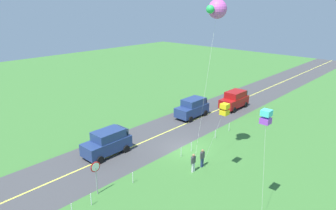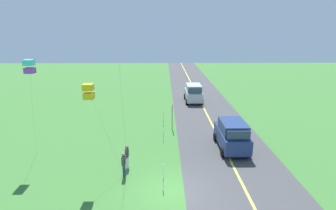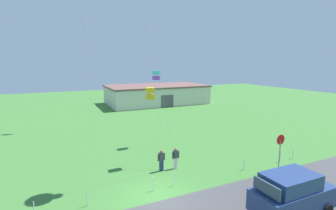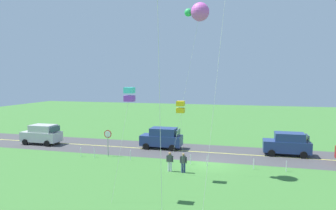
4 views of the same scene
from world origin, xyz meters
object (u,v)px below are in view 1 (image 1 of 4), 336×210
(car_suv_foreground, at_px, (107,142))
(kite_blue_mid, at_px, (217,9))
(person_adult_companion, at_px, (193,162))
(car_parked_west_near, at_px, (192,108))
(stop_sign, at_px, (96,172))
(car_parked_west_far, at_px, (234,100))
(kite_red_low, at_px, (225,109))
(person_adult_near, at_px, (202,157))
(kite_yellow_high, at_px, (266,117))

(car_suv_foreground, xyz_separation_m, kite_blue_mid, (-5.10, 7.57, 11.41))
(car_suv_foreground, height_order, person_adult_companion, car_suv_foreground)
(car_parked_west_near, xyz_separation_m, stop_sign, (16.89, 4.77, 0.65))
(car_parked_west_far, xyz_separation_m, kite_red_low, (14.82, 7.74, 4.31))
(person_adult_companion, bearing_deg, person_adult_near, -163.84)
(kite_yellow_high, bearing_deg, car_suv_foreground, -82.39)
(car_suv_foreground, bearing_deg, kite_red_low, 113.51)
(car_parked_west_far, bearing_deg, car_suv_foreground, -4.95)
(person_adult_near, bearing_deg, kite_yellow_high, 59.91)
(stop_sign, bearing_deg, car_suv_foreground, -133.62)
(kite_red_low, bearing_deg, car_suv_foreground, -66.49)
(car_parked_west_near, bearing_deg, car_suv_foreground, 1.60)
(kite_yellow_high, bearing_deg, person_adult_companion, -99.29)
(car_suv_foreground, height_order, stop_sign, stop_sign)
(car_parked_west_near, relative_size, person_adult_companion, 2.75)
(person_adult_companion, relative_size, kite_red_low, 0.27)
(car_parked_west_far, distance_m, person_adult_companion, 17.16)
(car_parked_west_near, distance_m, person_adult_near, 11.84)
(car_suv_foreground, height_order, kite_yellow_high, kite_yellow_high)
(person_adult_near, bearing_deg, person_adult_companion, -13.27)
(kite_blue_mid, bearing_deg, car_parked_west_far, -156.72)
(car_parked_west_near, distance_m, kite_blue_mid, 15.82)
(car_parked_west_far, distance_m, kite_red_low, 17.27)
(stop_sign, xyz_separation_m, kite_blue_mid, (-9.31, 3.16, 10.76))
(car_suv_foreground, bearing_deg, car_parked_west_far, 175.05)
(stop_sign, bearing_deg, person_adult_near, 158.47)
(stop_sign, height_order, person_adult_near, stop_sign)
(kite_blue_mid, bearing_deg, person_adult_near, 2.61)
(person_adult_near, height_order, person_adult_companion, same)
(person_adult_companion, xyz_separation_m, kite_yellow_high, (0.99, 6.06, 5.70))
(person_adult_near, bearing_deg, car_suv_foreground, -73.28)
(car_suv_foreground, relative_size, person_adult_companion, 2.75)
(car_suv_foreground, relative_size, person_adult_near, 2.75)
(car_suv_foreground, xyz_separation_m, kite_yellow_high, (-1.82, 13.63, 5.41))
(person_adult_near, relative_size, kite_red_low, 0.27)
(car_parked_west_far, xyz_separation_m, person_adult_near, (14.96, 5.99, -0.29))
(car_parked_west_far, distance_m, kite_blue_mid, 18.86)
(car_suv_foreground, bearing_deg, kite_yellow_high, 97.61)
(car_suv_foreground, relative_size, kite_blue_mid, 0.33)
(car_suv_foreground, bearing_deg, kite_blue_mid, 123.98)
(car_parked_west_near, xyz_separation_m, person_adult_companion, (9.87, 7.93, -0.29))
(person_adult_companion, distance_m, kite_blue_mid, 11.92)
(kite_red_low, xyz_separation_m, kite_yellow_high, (2.26, 4.25, 1.11))
(person_adult_near, distance_m, person_adult_companion, 1.13)
(car_parked_west_far, bearing_deg, kite_red_low, 27.58)
(kite_blue_mid, height_order, kite_yellow_high, kite_blue_mid)
(person_adult_near, bearing_deg, car_parked_west_near, -148.22)
(person_adult_companion, xyz_separation_m, kite_blue_mid, (-2.29, -0.00, 11.70))
(stop_sign, xyz_separation_m, person_adult_companion, (-7.02, 3.16, -0.94))
(car_suv_foreground, relative_size, kite_red_low, 0.75)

